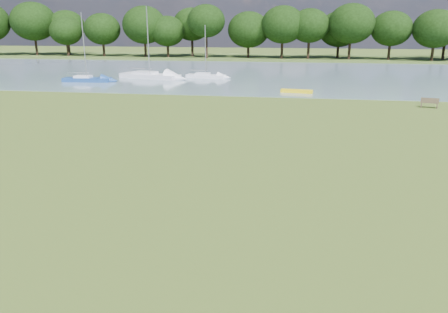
# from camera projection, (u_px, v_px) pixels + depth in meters

# --- Properties ---
(ground) EXTENTS (220.00, 220.00, 0.00)m
(ground) POSITION_uv_depth(u_px,v_px,m) (258.00, 169.00, 21.77)
(ground) COLOR #5B632A
(river) EXTENTS (220.00, 40.00, 0.10)m
(river) POSITION_uv_depth(u_px,v_px,m) (283.00, 75.00, 61.42)
(river) COLOR slate
(river) RESTS_ON ground
(far_bank) EXTENTS (220.00, 20.00, 0.40)m
(far_bank) POSITION_uv_depth(u_px,v_px,m) (287.00, 58.00, 89.74)
(far_bank) COLOR #4C6626
(far_bank) RESTS_ON ground
(riverbank_bench) EXTENTS (1.49, 0.74, 0.88)m
(riverbank_bench) POSITION_uv_depth(u_px,v_px,m) (429.00, 103.00, 37.24)
(riverbank_bench) COLOR brown
(riverbank_bench) RESTS_ON ground
(kayak) EXTENTS (3.33, 1.24, 0.33)m
(kayak) POSITION_uv_depth(u_px,v_px,m) (297.00, 91.00, 45.11)
(kayak) COLOR yellow
(kayak) RESTS_ON river
(tree_line) EXTENTS (124.43, 8.92, 10.80)m
(tree_line) POSITION_uv_depth(u_px,v_px,m) (240.00, 26.00, 85.49)
(tree_line) COLOR black
(tree_line) RESTS_ON far_bank
(sailboat_0) EXTENTS (8.55, 4.56, 8.95)m
(sailboat_0) POSITION_uv_depth(u_px,v_px,m) (149.00, 74.00, 56.94)
(sailboat_0) COLOR white
(sailboat_0) RESTS_ON river
(sailboat_2) EXTENTS (5.90, 2.06, 8.13)m
(sailboat_2) POSITION_uv_depth(u_px,v_px,m) (86.00, 78.00, 53.47)
(sailboat_2) COLOR navy
(sailboat_2) RESTS_ON river
(sailboat_4) EXTENTS (5.25, 2.06, 6.67)m
(sailboat_4) POSITION_uv_depth(u_px,v_px,m) (205.00, 75.00, 57.06)
(sailboat_4) COLOR white
(sailboat_4) RESTS_ON river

